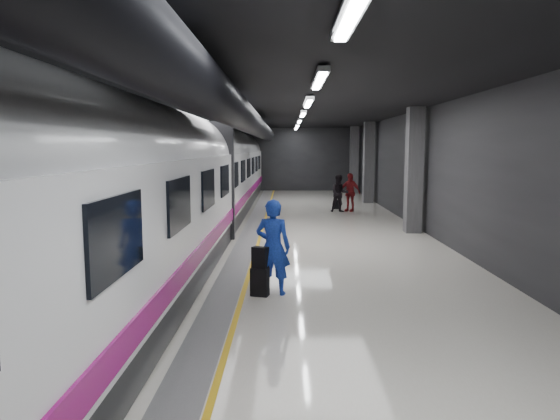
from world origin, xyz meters
TOP-DOWN VIEW (x-y plane):
  - ground at (0.00, 0.00)m, footprint 40.00×40.00m
  - platform_hall at (-0.29, 0.96)m, footprint 10.02×40.02m
  - train at (-3.25, -0.00)m, footprint 3.05×38.00m
  - traveler_main at (-0.32, -5.81)m, footprint 0.81×0.62m
  - suitcase_main at (-0.59, -5.95)m, footprint 0.41×0.31m
  - shoulder_bag at (-0.58, -5.94)m, footprint 0.37×0.31m
  - traveler_far_a at (2.50, 7.73)m, footprint 0.93×0.76m
  - traveler_far_b at (3.03, 8.06)m, footprint 1.16×0.98m
  - suitcase_far at (2.50, 9.03)m, footprint 0.31×0.20m

SIDE VIEW (x-z plane):
  - ground at x=0.00m, z-range 0.00..0.00m
  - suitcase_far at x=2.50m, z-range 0.00..0.45m
  - suitcase_main at x=-0.59m, z-range 0.00..0.59m
  - shoulder_bag at x=-0.58m, z-range 0.59..1.03m
  - traveler_far_a at x=2.50m, z-range 0.00..1.80m
  - traveler_far_b at x=3.03m, z-range 0.00..1.86m
  - traveler_main at x=-0.32m, z-range 0.00..2.01m
  - train at x=-3.25m, z-range 0.04..4.09m
  - platform_hall at x=-0.29m, z-range 1.28..5.79m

